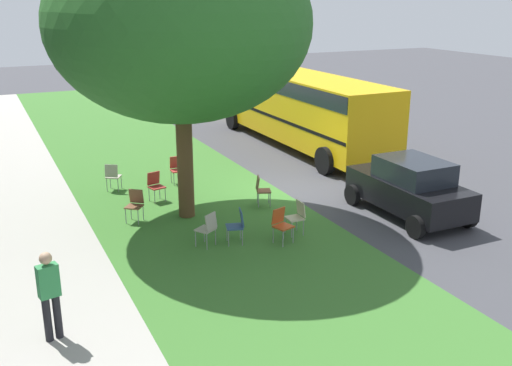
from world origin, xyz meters
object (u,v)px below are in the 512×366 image
at_px(chair_5, 177,168).
at_px(chair_6, 237,224).
at_px(chair_0, 135,203).
at_px(chair_1, 155,184).
at_px(street_tree, 180,24).
at_px(chair_2, 113,175).
at_px(chair_3, 208,227).
at_px(chair_8, 261,188).
at_px(chair_4, 281,223).
at_px(chair_7, 297,215).
at_px(school_bus, 300,103).
at_px(parked_car, 410,187).
at_px(pedestrian_0, 50,293).

distance_m(chair_5, chair_6, 5.38).
xyz_separation_m(chair_0, chair_1, (1.38, -0.98, 0.00)).
relative_size(street_tree, chair_5, 8.73).
distance_m(chair_2, chair_3, 5.47).
height_order(chair_3, chair_8, same).
height_order(chair_4, chair_5, same).
distance_m(chair_3, chair_7, 2.37).
xyz_separation_m(chair_1, school_bus, (4.18, -7.29, 1.24)).
bearing_deg(parked_car, chair_5, 40.50).
bearing_deg(pedestrian_0, school_bus, -46.06).
xyz_separation_m(chair_5, pedestrian_0, (-7.90, 4.91, 0.41)).
relative_size(chair_7, school_bus, 0.08).
distance_m(chair_3, chair_4, 1.82).
bearing_deg(school_bus, chair_6, 141.96).
height_order(chair_1, chair_6, same).
height_order(chair_5, school_bus, school_bus).
bearing_deg(chair_5, chair_7, -165.62).
xyz_separation_m(chair_4, parked_car, (0.13, -4.06, 0.32)).
bearing_deg(school_bus, chair_1, 119.83).
relative_size(street_tree, pedestrian_0, 4.54).
bearing_deg(chair_4, street_tree, 28.29).
height_order(chair_8, parked_car, parked_car).
height_order(chair_3, chair_4, same).
xyz_separation_m(street_tree, chair_8, (-0.12, -2.25, -4.66)).
distance_m(chair_1, pedestrian_0, 7.51).
xyz_separation_m(chair_1, chair_6, (-3.96, -0.92, 0.00)).
distance_m(chair_0, pedestrian_0, 5.83).
distance_m(street_tree, chair_5, 5.59).
bearing_deg(chair_2, chair_6, -161.23).
distance_m(chair_0, chair_8, 3.66).
xyz_separation_m(chair_1, chair_3, (-3.85, -0.18, 0.00)).
distance_m(chair_6, parked_car, 5.08).
height_order(chair_7, parked_car, parked_car).
bearing_deg(pedestrian_0, chair_4, -69.80).
bearing_deg(chair_1, chair_7, -148.03).
xyz_separation_m(chair_0, pedestrian_0, (-5.10, 2.80, 0.41)).
bearing_deg(chair_6, chair_8, -37.97).
bearing_deg(school_bus, chair_4, 147.91).
xyz_separation_m(chair_2, chair_3, (-5.35, -1.12, 0.00)).
bearing_deg(pedestrian_0, chair_2, -19.58).
relative_size(street_tree, chair_7, 8.73).
xyz_separation_m(chair_0, chair_4, (-3.00, -2.89, 0.00)).
relative_size(chair_6, chair_8, 1.00).
xyz_separation_m(chair_1, parked_car, (-4.26, -5.98, 0.32)).
bearing_deg(school_bus, chair_2, 108.04).
xyz_separation_m(chair_1, chair_8, (-1.72, -2.67, 0.00)).
height_order(chair_0, parked_car, parked_car).
bearing_deg(parked_car, chair_7, 86.84).
relative_size(chair_1, chair_2, 1.00).
relative_size(chair_1, chair_6, 1.00).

